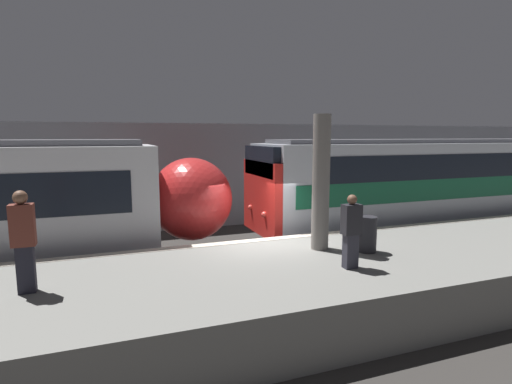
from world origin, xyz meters
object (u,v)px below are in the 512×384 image
at_px(trash_bin, 367,234).
at_px(support_pillar_near, 321,183).
at_px(person_waiting, 24,239).
at_px(train_boxy, 490,184).
at_px(person_walking, 351,230).

bearing_deg(trash_bin, support_pillar_near, 146.12).
bearing_deg(support_pillar_near, trash_bin, -33.88).
height_order(person_waiting, trash_bin, person_waiting).
height_order(train_boxy, person_waiting, train_boxy).
height_order(support_pillar_near, train_boxy, support_pillar_near).
distance_m(train_boxy, person_walking, 11.01).
distance_m(support_pillar_near, train_boxy, 10.36).
bearing_deg(train_boxy, support_pillar_near, -160.55).
distance_m(support_pillar_near, person_waiting, 6.24).
bearing_deg(train_boxy, person_walking, -153.42).
xyz_separation_m(support_pillar_near, person_waiting, (-6.18, -0.65, -0.65)).
distance_m(person_waiting, person_walking, 6.12).
bearing_deg(person_waiting, person_walking, -7.86).
xyz_separation_m(person_waiting, person_walking, (6.06, -0.84, -0.16)).
height_order(train_boxy, person_walking, train_boxy).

